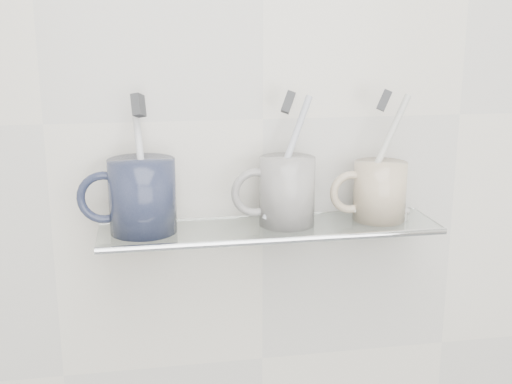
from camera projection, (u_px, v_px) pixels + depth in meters
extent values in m
plane|color=beige|center=(263.00, 119.00, 0.97)|extent=(2.50, 0.00, 2.50)
cube|color=silver|center=(270.00, 228.00, 0.95)|extent=(0.50, 0.12, 0.01)
cylinder|color=silver|center=(278.00, 240.00, 0.89)|extent=(0.50, 0.01, 0.01)
cylinder|color=silver|center=(127.00, 234.00, 0.96)|extent=(0.02, 0.03, 0.02)
cylinder|color=silver|center=(393.00, 219.00, 1.03)|extent=(0.02, 0.03, 0.02)
cylinder|color=#181D33|center=(143.00, 196.00, 0.91)|extent=(0.10, 0.10, 0.11)
torus|color=#181D33|center=(104.00, 198.00, 0.90)|extent=(0.08, 0.01, 0.08)
cylinder|color=silver|center=(141.00, 163.00, 0.90)|extent=(0.03, 0.07, 0.18)
cube|color=#333437|center=(138.00, 105.00, 0.88)|extent=(0.02, 0.03, 0.04)
cylinder|color=silver|center=(287.00, 191.00, 0.94)|extent=(0.11, 0.11, 0.10)
torus|color=silver|center=(256.00, 192.00, 0.94)|extent=(0.07, 0.01, 0.07)
cylinder|color=#B2B8C8|center=(287.00, 158.00, 0.93)|extent=(0.08, 0.04, 0.18)
cube|color=#333437|center=(288.00, 102.00, 0.91)|extent=(0.03, 0.03, 0.04)
cylinder|color=beige|center=(380.00, 191.00, 0.97)|extent=(0.09, 0.09, 0.09)
torus|color=beige|center=(351.00, 192.00, 0.96)|extent=(0.07, 0.01, 0.07)
cylinder|color=beige|center=(382.00, 154.00, 0.96)|extent=(0.09, 0.02, 0.18)
cube|color=#333437|center=(384.00, 100.00, 0.94)|extent=(0.03, 0.03, 0.04)
cylinder|color=silver|center=(399.00, 214.00, 0.98)|extent=(0.03, 0.03, 0.01)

